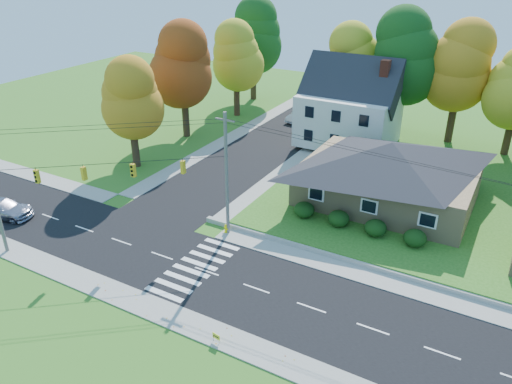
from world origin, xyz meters
The scene contains 21 objects.
ground centered at (0.00, 0.00, 0.00)m, with size 120.00×120.00×0.00m, color #3D7923.
road_main centered at (0.00, 0.00, 0.01)m, with size 90.00×8.00×0.02m, color black.
road_cross centered at (-8.00, 26.00, 0.01)m, with size 8.00×44.00×0.02m, color black.
sidewalk_north centered at (0.00, 5.00, 0.04)m, with size 90.00×2.00×0.08m, color #9C9A90.
sidewalk_south centered at (0.00, -5.00, 0.04)m, with size 90.00×2.00×0.08m, color #9C9A90.
lawn centered at (13.00, 21.00, 0.25)m, with size 30.00×30.00×0.50m, color #3D7923.
ranch_house centered at (8.00, 16.00, 3.27)m, with size 14.60×10.60×5.40m.
colonial_house centered at (0.04, 28.00, 4.58)m, with size 10.40×8.40×9.60m.
hedge_row centered at (7.50, 9.80, 1.14)m, with size 10.70×1.70×1.27m.
traffic_infrastructure centered at (-0.15, 1.35, 5.15)m, with size 38.10×10.66×10.00m.
tree_lot_0 centered at (-2.00, 34.00, 8.31)m, with size 6.72×6.72×12.51m.
tree_lot_1 centered at (4.00, 33.00, 9.61)m, with size 7.84×7.84×14.60m.
tree_lot_2 centered at (10.00, 34.00, 8.96)m, with size 7.28×7.28×13.56m.
tree_west_0 centered at (-17.00, 12.00, 7.15)m, with size 6.16×6.16×11.47m.
tree_west_1 centered at (-18.00, 22.00, 8.46)m, with size 7.28×7.28×13.56m.
tree_west_2 centered at (-17.00, 32.00, 7.81)m, with size 6.72×6.72×12.51m.
tree_west_3 centered at (-19.00, 40.00, 9.11)m, with size 7.84×7.84×14.60m.
silver_sedan centered at (-19.53, -1.85, 0.79)m, with size 2.17×5.33×1.55m, color #9797A9.
white_car centered at (-8.53, 33.71, 0.74)m, with size 1.53×4.39×1.45m, color #BCBDC1.
fire_hydrant centered at (-1.65, 5.13, 0.37)m, with size 0.44×0.34×0.77m.
yard_sign centered at (4.48, -5.56, 0.48)m, with size 0.54×0.12×0.68m.
Camera 1 is at (17.23, -23.53, 20.57)m, focal length 35.00 mm.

